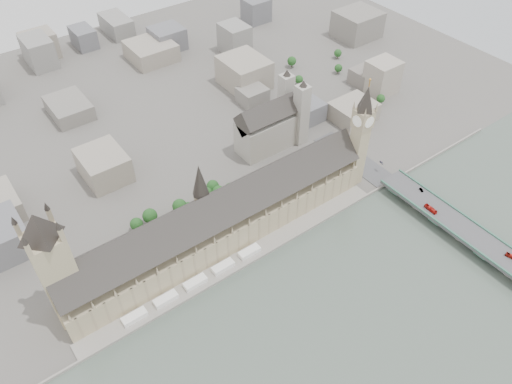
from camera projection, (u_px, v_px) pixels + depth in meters
ground at (234, 255)px, 396.83m from camera, size 900.00×900.00×0.00m
embankment_wall at (245, 266)px, 387.03m from camera, size 600.00×1.50×3.00m
river_terrace at (240, 260)px, 391.76m from camera, size 270.00×15.00×2.00m
terrace_tents at (195, 282)px, 372.76m from camera, size 118.00×7.00×4.00m
palace_of_westminster at (219, 221)px, 392.75m from camera, size 265.00×40.73×55.44m
elizabeth_tower at (361, 130)px, 421.04m from camera, size 17.00×17.00×107.50m
victoria_tower at (53, 263)px, 321.53m from camera, size 30.00×30.00×100.00m
central_tower at (201, 189)px, 367.92m from camera, size 13.00×13.00×48.00m
westminster_bridge at (455, 227)px, 411.93m from camera, size 25.00×325.00×10.25m
bridge_parapets at (505, 257)px, 381.99m from camera, size 25.00×235.00×1.15m
westminster_abbey at (272, 124)px, 482.94m from camera, size 68.00×36.00×64.00m
city_skyline_inland at (102, 99)px, 527.04m from camera, size 720.00×360.00×38.00m
park_trees at (184, 211)px, 422.46m from camera, size 110.00×30.00×15.00m
red_bus_north at (431, 209)px, 417.77m from camera, size 3.29×12.20×3.37m
car_silver at (421, 190)px, 435.99m from camera, size 3.26×5.12×1.59m
car_approach at (382, 163)px, 463.09m from camera, size 2.33×4.68×1.31m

